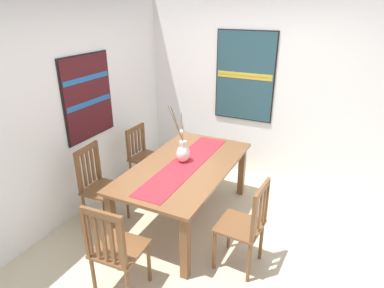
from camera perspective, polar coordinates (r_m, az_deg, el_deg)
The scene contains 12 objects.
ground_plane at distance 3.91m, azimuth 3.79°, elevation -16.79°, with size 6.40×6.40×0.03m, color beige.
wall_back at distance 4.22m, azimuth -19.89°, elevation 6.08°, with size 6.40×0.12×2.70m, color white.
wall_side at distance 4.91m, azimuth 12.62°, elevation 9.19°, with size 0.12×6.40×2.70m, color white.
dining_table at distance 3.92m, azimuth -1.18°, elevation -4.80°, with size 1.88×1.02×0.75m.
table_runner at distance 3.87m, azimuth -1.19°, elevation -3.49°, with size 1.73×0.36×0.01m, color #B7232D.
centerpiece_vase at distance 3.89m, azimuth -1.56°, elevation -1.41°, with size 0.24×0.28×0.70m.
chair_0 at distance 3.10m, azimuth -13.06°, elevation -17.14°, with size 0.44×0.44×0.99m.
chair_1 at distance 3.36m, azimuth 9.12°, elevation -13.54°, with size 0.45×0.45×0.97m.
chair_2 at distance 4.75m, azimuth -8.19°, elevation -1.98°, with size 0.43×0.43×0.90m.
chair_3 at distance 4.07m, azimuth -15.62°, elevation -6.75°, with size 0.45×0.45×0.99m.
painting_on_back_wall at distance 4.29m, azimuth -17.48°, elevation 7.70°, with size 0.82×0.05×1.03m.
painting_on_side_wall at distance 4.89m, azimuth 9.05°, elevation 11.36°, with size 0.05×0.86×1.28m.
Camera 1 is at (-2.79, -1.08, 2.49)m, focal length 31.06 mm.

